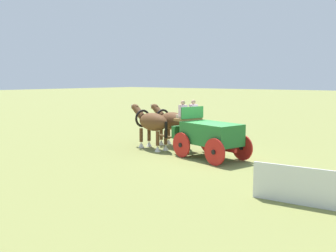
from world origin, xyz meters
TOP-DOWN VIEW (x-y plane):
  - ground_plane at (0.00, 0.00)m, footprint 220.00×220.00m
  - show_wagon at (0.18, -0.04)m, footprint 5.62×2.51m
  - draft_horse_near at (3.72, -0.25)m, footprint 3.05×1.38m
  - draft_horse_off at (3.40, -1.51)m, footprint 3.02×1.39m
  - sponsor_banner at (-5.51, 3.79)m, footprint 3.19×0.38m

SIDE VIEW (x-z plane):
  - ground_plane at x=0.00m, z-range 0.00..0.00m
  - sponsor_banner at x=-5.51m, z-range 0.00..1.10m
  - show_wagon at x=0.18m, z-range -0.16..2.40m
  - draft_horse_off at x=3.40m, z-range 0.22..2.39m
  - draft_horse_near at x=3.72m, z-range 0.24..2.44m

